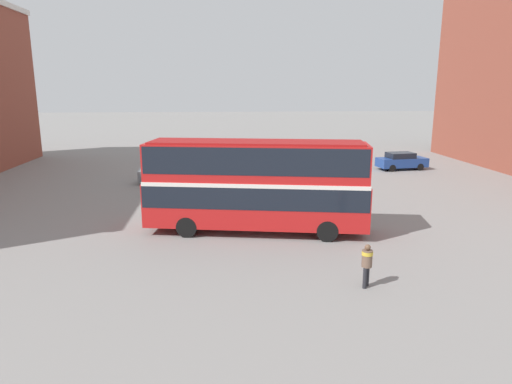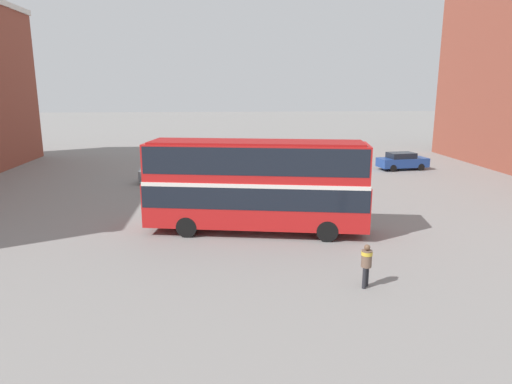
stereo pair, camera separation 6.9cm
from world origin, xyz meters
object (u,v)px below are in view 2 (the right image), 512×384
Objects in this scene: parked_car_kerb_near at (169,172)px; parked_car_kerb_far at (402,161)px; double_decker_bus at (256,181)px; pedestrian_foreground at (366,261)px.

parked_car_kerb_near is 1.04× the size of parked_car_kerb_far.
parked_car_kerb_near is (-5.71, 13.02, -1.85)m from double_decker_bus.
parked_car_kerb_far is (14.63, 17.12, -1.89)m from double_decker_bus.
pedestrian_foreground is at bearing -69.59° from parked_car_kerb_near.
double_decker_bus is 2.47× the size of parked_car_kerb_far.
pedestrian_foreground is 0.35× the size of parked_car_kerb_near.
double_decker_bus is at bearing -138.29° from parked_car_kerb_far.
double_decker_bus is 6.83× the size of pedestrian_foreground.
parked_car_kerb_near reaches higher than pedestrian_foreground.
parked_car_kerb_far is at bearing 59.79° from double_decker_bus.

